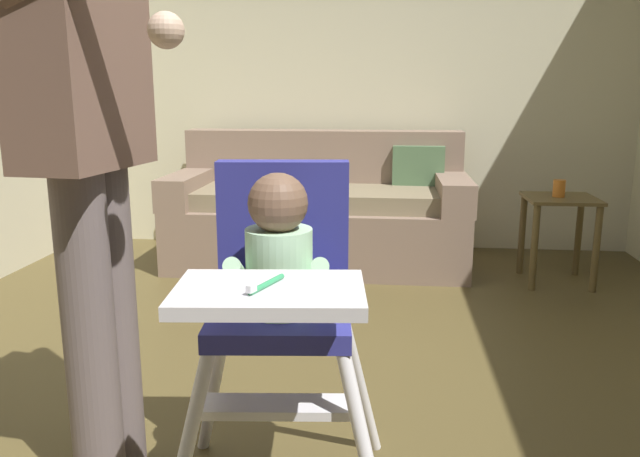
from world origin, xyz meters
TOP-DOWN VIEW (x-y plane):
  - ground at (0.00, 0.00)m, footprint 5.66×6.63m
  - wall_far at (0.00, 2.55)m, footprint 4.86×0.06m
  - couch at (-0.12, 2.03)m, footprint 1.92×0.86m
  - high_chair at (0.05, -0.50)m, footprint 0.66×0.77m
  - adult_standing at (-0.47, -0.45)m, footprint 0.51×0.53m
  - side_table at (1.33, 1.71)m, footprint 0.40×0.40m
  - sippy_cup at (1.32, 1.71)m, footprint 0.07×0.07m

SIDE VIEW (x-z plane):
  - ground at x=0.00m, z-range -0.10..0.00m
  - couch at x=-0.12m, z-range -0.10..0.76m
  - side_table at x=1.33m, z-range 0.12..0.64m
  - sippy_cup at x=1.32m, z-range 0.52..0.62m
  - high_chair at x=0.05m, z-range 0.18..1.13m
  - adult_standing at x=-0.47m, z-range 0.12..1.86m
  - wall_far at x=0.00m, z-range 0.00..2.58m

